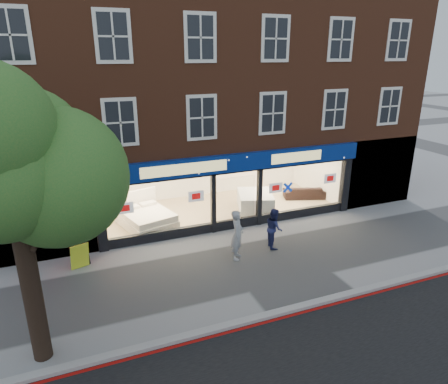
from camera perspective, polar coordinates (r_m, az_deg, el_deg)
ground at (r=14.75m, az=6.61°, el=-9.63°), size 120.00×120.00×0.00m
kerb_line at (r=12.53m, az=13.56°, el=-15.79°), size 60.00×0.10×0.01m
kerb_stone at (r=12.63m, az=13.04°, el=-15.13°), size 60.00×0.25×0.12m
showroom_floor at (r=19.04m, az=-0.85°, el=-2.44°), size 11.00×4.50×0.10m
building at (r=19.27m, az=-2.90°, el=17.99°), size 19.00×8.26×10.30m
street_tree at (r=9.40m, az=-28.86°, el=3.60°), size 4.00×3.20×6.60m
display_bed at (r=17.31m, az=-11.01°, el=-3.63°), size 2.42×2.70×1.30m
bedside_table at (r=18.25m, az=-14.27°, el=-2.96°), size 0.54×0.54×0.55m
mattress_stack at (r=18.88m, az=4.45°, el=-1.28°), size 2.09×2.34×0.77m
sofa at (r=20.68m, az=11.42°, el=-0.00°), size 2.23×1.44×0.61m
a_board at (r=14.84m, az=-19.93°, el=-8.44°), size 0.72×0.57×0.97m
pedestrian_grey at (r=14.39m, az=1.91°, el=-6.11°), size 0.74×0.81×1.86m
pedestrian_blue at (r=15.38m, az=7.17°, el=-5.12°), size 0.76×0.88×1.57m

